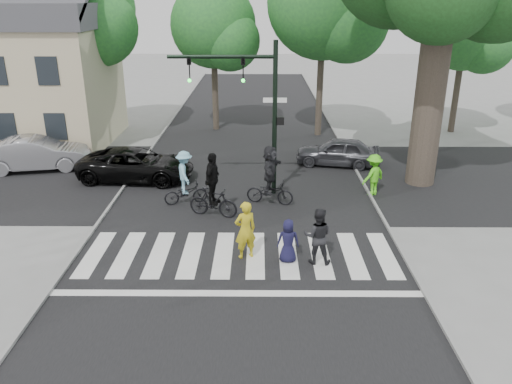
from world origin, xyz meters
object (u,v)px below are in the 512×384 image
at_px(pedestrian_woman, 245,230).
at_px(pedestrian_child, 288,241).
at_px(traffic_signal, 253,97).
at_px(car_suv, 136,165).
at_px(pedestrian_adult, 318,236).
at_px(cyclist_left, 185,181).
at_px(cyclist_mid, 213,191).
at_px(cyclist_right, 270,178).
at_px(car_silver, 36,154).
at_px(car_grey, 337,152).

relative_size(pedestrian_woman, pedestrian_child, 1.35).
height_order(traffic_signal, car_suv, traffic_signal).
relative_size(traffic_signal, pedestrian_adult, 3.43).
bearing_deg(cyclist_left, cyclist_mid, -45.54).
height_order(pedestrian_child, car_suv, car_suv).
bearing_deg(pedestrian_woman, cyclist_mid, -90.19).
bearing_deg(pedestrian_adult, cyclist_right, -66.82).
bearing_deg(cyclist_left, pedestrian_woman, -60.55).
relative_size(pedestrian_woman, cyclist_mid, 0.77).
xyz_separation_m(traffic_signal, car_silver, (-9.96, 2.92, -3.13)).
relative_size(pedestrian_woman, cyclist_left, 0.88).
xyz_separation_m(pedestrian_adult, car_suv, (-7.06, 7.27, -0.19)).
distance_m(traffic_signal, cyclist_right, 3.14).
distance_m(cyclist_left, car_suv, 3.70).
bearing_deg(cyclist_left, traffic_signal, 23.43).
height_order(cyclist_left, cyclist_mid, cyclist_mid).
bearing_deg(pedestrian_child, cyclist_right, -83.02).
bearing_deg(car_silver, pedestrian_adult, -137.69).
relative_size(pedestrian_child, car_suv, 0.28).
bearing_deg(car_suv, cyclist_left, -132.22).
bearing_deg(car_suv, car_silver, 79.90).
height_order(pedestrian_woman, car_suv, pedestrian_woman).
bearing_deg(car_suv, pedestrian_woman, -139.81).
relative_size(traffic_signal, car_grey, 1.55).
bearing_deg(car_grey, cyclist_right, -22.71).
xyz_separation_m(pedestrian_woman, cyclist_right, (0.83, 4.28, 0.11)).
distance_m(pedestrian_adult, cyclist_right, 4.77).
bearing_deg(car_suv, traffic_signal, -102.48).
height_order(pedestrian_adult, cyclist_right, cyclist_right).
xyz_separation_m(cyclist_left, cyclist_right, (3.23, 0.02, 0.12)).
xyz_separation_m(cyclist_left, car_silver, (-7.40, 4.03, -0.14)).
bearing_deg(car_silver, pedestrian_woman, -142.21).
bearing_deg(pedestrian_woman, cyclist_right, -123.13).
distance_m(pedestrian_child, cyclist_right, 4.56).
relative_size(pedestrian_child, car_grey, 0.35).
relative_size(pedestrian_adult, car_suv, 0.36).
bearing_deg(pedestrian_woman, pedestrian_adult, 149.93).
bearing_deg(car_suv, cyclist_mid, -131.70).
relative_size(pedestrian_woman, car_silver, 0.40).
bearing_deg(pedestrian_adult, car_grey, -94.68).
xyz_separation_m(traffic_signal, car_suv, (-5.08, 1.60, -3.22)).
distance_m(pedestrian_child, cyclist_left, 5.82).
bearing_deg(car_silver, car_grey, -98.75).
distance_m(pedestrian_adult, car_grey, 9.58).
height_order(car_silver, car_grey, car_silver).
xyz_separation_m(cyclist_mid, car_grey, (5.35, 6.00, -0.32)).
relative_size(pedestrian_adult, cyclist_right, 0.76).
distance_m(pedestrian_child, car_silver, 13.98).
height_order(pedestrian_adult, cyclist_mid, cyclist_mid).
distance_m(pedestrian_child, pedestrian_adult, 0.89).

